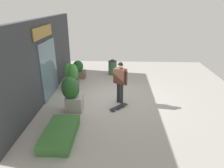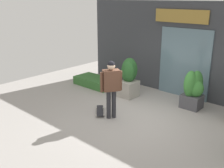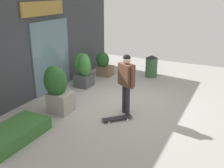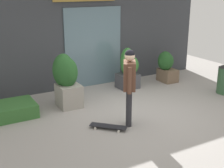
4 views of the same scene
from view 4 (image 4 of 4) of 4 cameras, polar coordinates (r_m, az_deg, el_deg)
ground_plane at (r=7.78m, az=4.20°, el=-5.50°), size 12.00×12.00×0.00m
building_facade at (r=9.71m, az=-4.85°, el=9.29°), size 8.26×0.31×3.34m
skateboarder at (r=6.82m, az=3.19°, el=0.83°), size 0.47×0.57×1.75m
skateboard at (r=6.97m, az=-0.69°, el=-7.74°), size 0.73×0.74×0.08m
planter_box_left at (r=8.12m, az=-8.33°, el=1.12°), size 0.64×0.73×1.40m
planter_box_right at (r=9.57m, az=2.98°, el=3.09°), size 0.67×0.71×1.26m
planter_box_mid at (r=10.41m, az=9.88°, el=3.40°), size 0.56×0.64×1.01m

